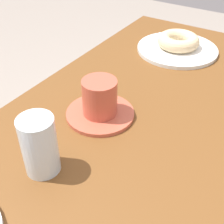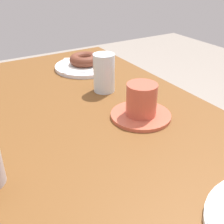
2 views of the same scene
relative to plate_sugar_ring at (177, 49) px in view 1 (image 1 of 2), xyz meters
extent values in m
cube|color=brown|center=(0.39, 0.10, -0.03)|extent=(1.19, 0.64, 0.04)
cylinder|color=brown|center=(-0.13, -0.15, -0.40)|extent=(0.06, 0.06, 0.71)
cylinder|color=white|center=(0.00, 0.00, 0.00)|extent=(0.24, 0.24, 0.01)
cube|color=white|center=(0.00, 0.00, 0.01)|extent=(0.18, 0.18, 0.00)
torus|color=beige|center=(0.00, 0.00, 0.03)|extent=(0.12, 0.12, 0.04)
cylinder|color=silver|center=(0.57, -0.02, 0.05)|extent=(0.06, 0.06, 0.11)
cylinder|color=#C0573F|center=(0.39, -0.02, 0.00)|extent=(0.15, 0.15, 0.01)
cylinder|color=#C2533E|center=(0.39, -0.02, 0.04)|extent=(0.07, 0.07, 0.08)
cylinder|color=black|center=(0.39, -0.02, 0.08)|extent=(0.07, 0.07, 0.00)
camera|label=1|loc=(0.82, 0.28, 0.41)|focal=49.10mm
camera|label=2|loc=(-0.10, 0.35, 0.34)|focal=45.39mm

